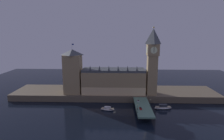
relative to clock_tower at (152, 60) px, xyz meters
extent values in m
plane|color=black|center=(-37.80, -26.38, -42.99)|extent=(400.00, 400.00, 0.00)
cube|color=brown|center=(-37.80, 12.62, -39.69)|extent=(220.00, 42.00, 6.60)
cube|color=#9E845B|center=(-39.15, 5.46, -24.81)|extent=(65.36, 22.68, 23.17)
cube|color=beige|center=(-39.15, -6.00, -32.23)|extent=(65.36, 0.20, 8.34)
cube|color=#42474C|center=(-39.15, 5.46, -12.03)|extent=(65.36, 20.87, 2.40)
cone|color=#42474C|center=(-62.49, -4.18, -8.28)|extent=(2.40, 2.40, 5.10)
cone|color=#42474C|center=(-53.15, -4.18, -8.28)|extent=(2.40, 2.40, 5.10)
cone|color=#42474C|center=(-43.82, -4.18, -8.28)|extent=(2.40, 2.40, 5.10)
cone|color=#42474C|center=(-34.48, -4.18, -8.28)|extent=(2.40, 2.40, 5.10)
cone|color=#42474C|center=(-25.14, -4.18, -8.28)|extent=(2.40, 2.40, 5.10)
cone|color=#42474C|center=(-15.80, -4.18, -8.28)|extent=(2.40, 2.40, 5.10)
cube|color=#9E845B|center=(0.00, 0.00, -16.12)|extent=(9.76, 9.76, 40.54)
cube|color=#9E845B|center=(0.00, 0.00, 9.82)|extent=(11.52, 11.52, 11.35)
cylinder|color=beige|center=(0.00, -5.89, 9.82)|extent=(6.65, 0.25, 6.65)
cylinder|color=beige|center=(0.00, 5.89, 9.82)|extent=(6.65, 0.25, 6.65)
cylinder|color=beige|center=(5.89, 0.00, 9.82)|extent=(0.25, 6.65, 6.65)
cylinder|color=beige|center=(-5.89, 0.00, 9.82)|extent=(0.25, 6.65, 6.65)
cube|color=black|center=(0.00, -6.07, 10.32)|extent=(0.36, 0.10, 4.99)
pyramid|color=#42474C|center=(0.00, 0.00, 23.14)|extent=(11.52, 11.52, 15.29)
sphere|color=gold|center=(0.00, 0.00, 31.58)|extent=(1.60, 1.60, 1.60)
cube|color=#9E845B|center=(-82.05, 3.75, -16.18)|extent=(17.27, 17.27, 40.43)
pyramid|color=#42474C|center=(-82.05, 3.75, 6.90)|extent=(17.61, 17.61, 5.74)
cylinder|color=#99999E|center=(-82.05, 3.75, 12.77)|extent=(0.24, 0.24, 6.00)
cube|color=navy|center=(-80.95, 3.75, 14.87)|extent=(2.00, 0.08, 1.20)
cube|color=slate|center=(-12.47, -31.38, -37.63)|extent=(13.25, 46.00, 1.40)
cube|color=brown|center=(-12.47, -39.05, -40.66)|extent=(11.26, 3.20, 4.66)
cube|color=brown|center=(-12.47, -23.71, -40.66)|extent=(11.26, 3.20, 4.66)
cube|color=white|center=(-15.39, -20.62, -36.40)|extent=(1.88, 4.03, 0.71)
cube|color=black|center=(-15.39, -20.62, -35.83)|extent=(1.54, 1.81, 0.45)
cylinder|color=black|center=(-16.28, -19.37, -36.61)|extent=(0.22, 0.64, 0.64)
cylinder|color=black|center=(-14.49, -19.37, -36.61)|extent=(0.22, 0.64, 0.64)
cylinder|color=black|center=(-16.28, -21.87, -36.61)|extent=(0.22, 0.64, 0.64)
cylinder|color=black|center=(-14.49, -21.87, -36.61)|extent=(0.22, 0.64, 0.64)
cube|color=red|center=(-15.39, -38.59, -36.40)|extent=(1.71, 4.64, 0.70)
cube|color=black|center=(-15.39, -38.59, -35.83)|extent=(1.41, 2.09, 0.45)
cylinder|color=black|center=(-16.20, -37.15, -36.61)|extent=(0.22, 0.64, 0.64)
cylinder|color=black|center=(-14.57, -37.15, -36.61)|extent=(0.22, 0.64, 0.64)
cylinder|color=black|center=(-16.20, -40.03, -36.61)|extent=(0.22, 0.64, 0.64)
cylinder|color=black|center=(-14.57, -40.03, -36.61)|extent=(0.22, 0.64, 0.64)
cylinder|color=black|center=(-18.30, -40.08, -36.50)|extent=(0.28, 0.28, 0.87)
cylinder|color=maroon|center=(-18.30, -40.08, -35.71)|extent=(0.38, 0.38, 0.72)
sphere|color=tan|center=(-18.30, -40.08, -35.23)|extent=(0.23, 0.23, 0.23)
cylinder|color=#2D3333|center=(-18.70, -46.10, -36.68)|extent=(0.56, 0.56, 0.50)
cylinder|color=#2D3333|center=(-18.70, -46.10, -33.64)|extent=(0.18, 0.18, 5.59)
sphere|color=#F9E5A3|center=(-18.70, -46.10, -30.29)|extent=(0.60, 0.60, 0.60)
sphere|color=#F9E5A3|center=(-19.15, -46.10, -30.64)|extent=(0.44, 0.44, 0.44)
sphere|color=#F9E5A3|center=(-18.25, -46.10, -30.64)|extent=(0.44, 0.44, 0.44)
cylinder|color=#2D3333|center=(-6.24, -31.38, -36.68)|extent=(0.56, 0.56, 0.50)
cylinder|color=#2D3333|center=(-6.24, -31.38, -33.93)|extent=(0.18, 0.18, 5.00)
sphere|color=#F9E5A3|center=(-6.24, -31.38, -30.89)|extent=(0.60, 0.60, 0.60)
sphere|color=#F9E5A3|center=(-6.69, -31.38, -31.24)|extent=(0.44, 0.44, 0.44)
sphere|color=#F9E5A3|center=(-5.79, -31.38, -31.24)|extent=(0.44, 0.44, 0.44)
ellipsoid|color=white|center=(-43.94, -27.50, -42.16)|extent=(13.20, 6.51, 1.67)
cube|color=tan|center=(-43.94, -27.50, -41.40)|extent=(11.56, 5.37, 0.24)
cube|color=silver|center=(-43.94, -27.50, -40.44)|extent=(6.07, 3.68, 1.67)
ellipsoid|color=white|center=(7.16, -23.56, -41.81)|extent=(16.25, 5.49, 2.37)
cube|color=tan|center=(7.16, -23.56, -40.73)|extent=(14.28, 4.49, 0.24)
cube|color=#2D333D|center=(7.16, -23.56, -39.42)|extent=(7.37, 3.19, 2.37)
camera|label=1|loc=(-34.89, -187.68, 25.15)|focal=30.00mm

